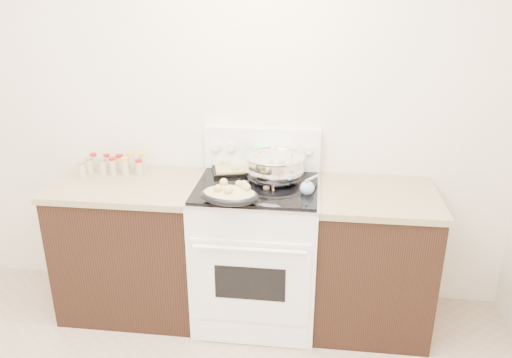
# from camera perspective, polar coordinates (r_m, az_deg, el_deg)

# --- Properties ---
(room_shell) EXTENTS (4.10, 3.60, 2.75)m
(room_shell) POSITION_cam_1_polar(r_m,az_deg,el_deg) (1.60, -18.83, 6.22)
(room_shell) COLOR white
(room_shell) RESTS_ON ground
(counter_left) EXTENTS (0.93, 0.67, 0.92)m
(counter_left) POSITION_cam_1_polar(r_m,az_deg,el_deg) (3.46, -13.74, -7.34)
(counter_left) COLOR black
(counter_left) RESTS_ON ground
(counter_right) EXTENTS (0.73, 0.67, 0.92)m
(counter_right) POSITION_cam_1_polar(r_m,az_deg,el_deg) (3.28, 13.04, -8.97)
(counter_right) COLOR black
(counter_right) RESTS_ON ground
(kitchen_range) EXTENTS (0.78, 0.73, 1.22)m
(kitchen_range) POSITION_cam_1_polar(r_m,az_deg,el_deg) (3.26, 0.12, -8.02)
(kitchen_range) COLOR white
(kitchen_range) RESTS_ON ground
(mixing_bowl) EXTENTS (0.47, 0.47, 0.22)m
(mixing_bowl) POSITION_cam_1_polar(r_m,az_deg,el_deg) (3.09, 2.12, 1.31)
(mixing_bowl) COLOR silver
(mixing_bowl) RESTS_ON kitchen_range
(roasting_pan) EXTENTS (0.37, 0.28, 0.11)m
(roasting_pan) POSITION_cam_1_polar(r_m,az_deg,el_deg) (2.80, -3.02, -1.75)
(roasting_pan) COLOR black
(roasting_pan) RESTS_ON kitchen_range
(baking_sheet) EXTENTS (0.44, 0.36, 0.06)m
(baking_sheet) POSITION_cam_1_polar(r_m,az_deg,el_deg) (3.29, -1.59, 1.32)
(baking_sheet) COLOR black
(baking_sheet) RESTS_ON kitchen_range
(wooden_spoon) EXTENTS (0.07, 0.28, 0.04)m
(wooden_spoon) POSITION_cam_1_polar(r_m,az_deg,el_deg) (3.03, 1.44, -0.66)
(wooden_spoon) COLOR #A67D4B
(wooden_spoon) RESTS_ON kitchen_range
(blue_ladle) EXTENTS (0.12, 0.28, 0.10)m
(blue_ladle) POSITION_cam_1_polar(r_m,az_deg,el_deg) (2.95, 5.94, -0.91)
(blue_ladle) COLOR #85ADC7
(blue_ladle) RESTS_ON kitchen_range
(spice_jars) EXTENTS (0.39, 0.23, 0.13)m
(spice_jars) POSITION_cam_1_polar(r_m,az_deg,el_deg) (3.43, -15.94, 1.63)
(spice_jars) COLOR #BFB28C
(spice_jars) RESTS_ON counter_left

